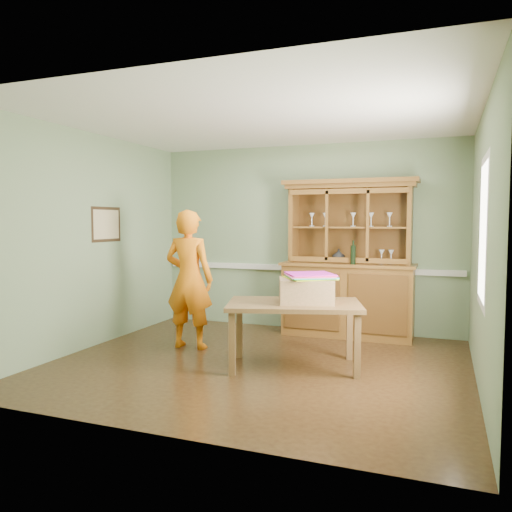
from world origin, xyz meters
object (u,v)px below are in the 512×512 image
at_px(dining_table, 294,310).
at_px(cardboard_box, 306,291).
at_px(china_hutch, 348,281).
at_px(person, 189,279).

relative_size(dining_table, cardboard_box, 2.86).
xyz_separation_m(china_hutch, dining_table, (-0.27, -1.73, -0.13)).
height_order(dining_table, person, person).
bearing_deg(cardboard_box, dining_table, -170.21).
xyz_separation_m(china_hutch, cardboard_box, (-0.14, -1.71, 0.08)).
relative_size(china_hutch, person, 1.25).
relative_size(dining_table, person, 0.93).
height_order(china_hutch, person, china_hutch).
relative_size(china_hutch, cardboard_box, 3.84).
bearing_deg(person, cardboard_box, 166.91).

